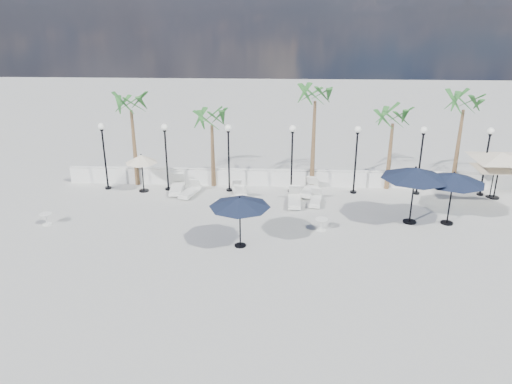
{
  "coord_description": "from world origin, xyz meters",
  "views": [
    {
      "loc": [
        -0.73,
        -19.9,
        10.11
      ],
      "look_at": [
        -1.79,
        2.46,
        1.5
      ],
      "focal_mm": 35.0,
      "sensor_mm": 36.0,
      "label": 1
    }
  ],
  "objects_px": {
    "parasol_cream_small": "(141,159)",
    "lounger_5": "(294,200)",
    "lounger_0": "(177,187)",
    "parasol_navy_mid": "(454,178)",
    "lounger_6": "(315,200)",
    "lounger_3": "(309,190)",
    "parasol_navy_left": "(240,202)",
    "lounger_4": "(235,199)",
    "lounger_1": "(190,191)",
    "lounger_2": "(238,191)",
    "parasol_cream_sq_b": "(496,164)",
    "parasol_navy_right": "(415,173)",
    "parasol_cream_sq_a": "(502,152)"
  },
  "relations": [
    {
      "from": "parasol_cream_sq_a",
      "to": "parasol_cream_sq_b",
      "type": "bearing_deg",
      "value": 140.15
    },
    {
      "from": "lounger_2",
      "to": "lounger_3",
      "type": "distance_m",
      "value": 3.95
    },
    {
      "from": "lounger_2",
      "to": "parasol_navy_mid",
      "type": "height_order",
      "value": "parasol_navy_mid"
    },
    {
      "from": "lounger_1",
      "to": "parasol_navy_right",
      "type": "relative_size",
      "value": 0.6
    },
    {
      "from": "parasol_navy_right",
      "to": "lounger_5",
      "type": "bearing_deg",
      "value": 159.83
    },
    {
      "from": "parasol_navy_right",
      "to": "parasol_navy_mid",
      "type": "bearing_deg",
      "value": -1.52
    },
    {
      "from": "parasol_cream_sq_b",
      "to": "lounger_0",
      "type": "bearing_deg",
      "value": 179.92
    },
    {
      "from": "lounger_1",
      "to": "lounger_0",
      "type": "bearing_deg",
      "value": 162.84
    },
    {
      "from": "lounger_0",
      "to": "parasol_navy_left",
      "type": "relative_size",
      "value": 0.82
    },
    {
      "from": "lounger_3",
      "to": "parasol_cream_small",
      "type": "height_order",
      "value": "parasol_cream_small"
    },
    {
      "from": "lounger_5",
      "to": "lounger_0",
      "type": "bearing_deg",
      "value": 167.63
    },
    {
      "from": "lounger_3",
      "to": "lounger_4",
      "type": "xyz_separation_m",
      "value": [
        -4.01,
        -1.59,
        -0.0
      ]
    },
    {
      "from": "lounger_4",
      "to": "parasol_cream_sq_b",
      "type": "bearing_deg",
      "value": 26.14
    },
    {
      "from": "lounger_0",
      "to": "parasol_navy_left",
      "type": "xyz_separation_m",
      "value": [
        4.09,
        -6.52,
        1.81
      ]
    },
    {
      "from": "lounger_4",
      "to": "parasol_navy_mid",
      "type": "xyz_separation_m",
      "value": [
        10.5,
        -2.06,
        2.09
      ]
    },
    {
      "from": "parasol_cream_sq_b",
      "to": "lounger_6",
      "type": "bearing_deg",
      "value": -171.6
    },
    {
      "from": "lounger_0",
      "to": "lounger_5",
      "type": "relative_size",
      "value": 1.08
    },
    {
      "from": "lounger_3",
      "to": "lounger_4",
      "type": "relative_size",
      "value": 1.01
    },
    {
      "from": "lounger_0",
      "to": "lounger_2",
      "type": "bearing_deg",
      "value": -9.71
    },
    {
      "from": "parasol_cream_sq_b",
      "to": "parasol_cream_small",
      "type": "relative_size",
      "value": 1.9
    },
    {
      "from": "lounger_0",
      "to": "parasol_navy_left",
      "type": "distance_m",
      "value": 7.91
    },
    {
      "from": "lounger_2",
      "to": "parasol_navy_right",
      "type": "distance_m",
      "value": 9.55
    },
    {
      "from": "parasol_navy_left",
      "to": "lounger_5",
      "type": "bearing_deg",
      "value": 63.15
    },
    {
      "from": "parasol_navy_left",
      "to": "parasol_cream_sq_b",
      "type": "height_order",
      "value": "parasol_navy_left"
    },
    {
      "from": "lounger_4",
      "to": "parasol_cream_small",
      "type": "height_order",
      "value": "parasol_cream_small"
    },
    {
      "from": "parasol_navy_right",
      "to": "parasol_cream_sq_b",
      "type": "xyz_separation_m",
      "value": [
        5.22,
        3.61,
        -0.59
      ]
    },
    {
      "from": "lounger_0",
      "to": "lounger_1",
      "type": "height_order",
      "value": "lounger_0"
    },
    {
      "from": "lounger_2",
      "to": "lounger_5",
      "type": "distance_m",
      "value": 3.35
    },
    {
      "from": "parasol_navy_right",
      "to": "parasol_cream_small",
      "type": "distance_m",
      "value": 14.51
    },
    {
      "from": "lounger_2",
      "to": "parasol_cream_small",
      "type": "xyz_separation_m",
      "value": [
        -5.4,
        0.26,
        1.67
      ]
    },
    {
      "from": "parasol_navy_left",
      "to": "lounger_3",
      "type": "bearing_deg",
      "value": 62.74
    },
    {
      "from": "lounger_1",
      "to": "parasol_cream_sq_a",
      "type": "height_order",
      "value": "parasol_cream_sq_a"
    },
    {
      "from": "lounger_4",
      "to": "parasol_cream_sq_b",
      "type": "distance_m",
      "value": 14.13
    },
    {
      "from": "lounger_1",
      "to": "lounger_5",
      "type": "bearing_deg",
      "value": 6.3
    },
    {
      "from": "lounger_6",
      "to": "parasol_navy_right",
      "type": "xyz_separation_m",
      "value": [
        4.44,
        -2.18,
        2.31
      ]
    },
    {
      "from": "parasol_cream_sq_a",
      "to": "parasol_cream_sq_b",
      "type": "distance_m",
      "value": 0.69
    },
    {
      "from": "lounger_4",
      "to": "parasol_cream_sq_a",
      "type": "distance_m",
      "value": 14.37
    },
    {
      "from": "lounger_6",
      "to": "lounger_3",
      "type": "bearing_deg",
      "value": 108.08
    },
    {
      "from": "lounger_0",
      "to": "parasol_navy_mid",
      "type": "distance_m",
      "value": 14.55
    },
    {
      "from": "lounger_0",
      "to": "lounger_1",
      "type": "relative_size",
      "value": 1.14
    },
    {
      "from": "parasol_navy_left",
      "to": "parasol_cream_small",
      "type": "distance_m",
      "value": 8.84
    },
    {
      "from": "lounger_4",
      "to": "parasol_navy_mid",
      "type": "relative_size",
      "value": 0.7
    },
    {
      "from": "parasol_navy_mid",
      "to": "lounger_5",
      "type": "bearing_deg",
      "value": 164.12
    },
    {
      "from": "lounger_2",
      "to": "parasol_cream_sq_a",
      "type": "bearing_deg",
      "value": -12.59
    },
    {
      "from": "lounger_6",
      "to": "parasol_cream_sq_a",
      "type": "relative_size",
      "value": 0.31
    },
    {
      "from": "parasol_cream_small",
      "to": "lounger_5",
      "type": "bearing_deg",
      "value": -10.46
    },
    {
      "from": "lounger_5",
      "to": "parasol_navy_right",
      "type": "bearing_deg",
      "value": -18.96
    },
    {
      "from": "lounger_0",
      "to": "parasol_cream_small",
      "type": "bearing_deg",
      "value": 175.65
    },
    {
      "from": "lounger_4",
      "to": "lounger_0",
      "type": "bearing_deg",
      "value": 174.4
    },
    {
      "from": "lounger_1",
      "to": "parasol_navy_left",
      "type": "distance_m",
      "value": 7.05
    }
  ]
}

